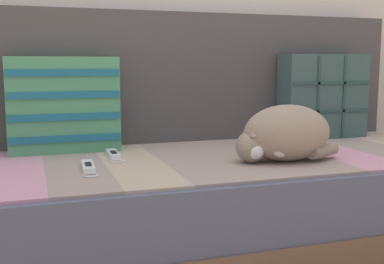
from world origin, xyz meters
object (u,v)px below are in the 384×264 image
(couch, at_px, (208,207))
(sleeping_cat, at_px, (284,135))
(game_remote_near, at_px, (113,155))
(throw_pillow_striped, at_px, (64,105))
(game_remote_far, at_px, (88,167))
(throw_pillow_quilted, at_px, (323,96))

(couch, height_order, sleeping_cat, sleeping_cat)
(couch, height_order, game_remote_near, game_remote_near)
(game_remote_near, bearing_deg, couch, -10.42)
(throw_pillow_striped, height_order, game_remote_far, throw_pillow_striped)
(throw_pillow_quilted, distance_m, game_remote_near, 1.03)
(couch, relative_size, throw_pillow_quilted, 5.14)
(couch, bearing_deg, throw_pillow_striped, 154.21)
(couch, distance_m, game_remote_near, 0.41)
(throw_pillow_striped, distance_m, game_remote_near, 0.29)
(game_remote_near, distance_m, game_remote_far, 0.22)
(throw_pillow_quilted, relative_size, sleeping_cat, 1.05)
(throw_pillow_quilted, bearing_deg, sleeping_cat, -135.38)
(game_remote_near, relative_size, game_remote_far, 0.98)
(couch, distance_m, throw_pillow_striped, 0.67)
(game_remote_far, bearing_deg, couch, 14.89)
(throw_pillow_quilted, height_order, game_remote_far, throw_pillow_quilted)
(throw_pillow_striped, bearing_deg, couch, -25.79)
(sleeping_cat, height_order, game_remote_far, sleeping_cat)
(throw_pillow_striped, relative_size, game_remote_near, 2.06)
(sleeping_cat, bearing_deg, game_remote_near, 154.80)
(throw_pillow_striped, bearing_deg, game_remote_far, -82.78)
(couch, relative_size, game_remote_near, 10.39)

